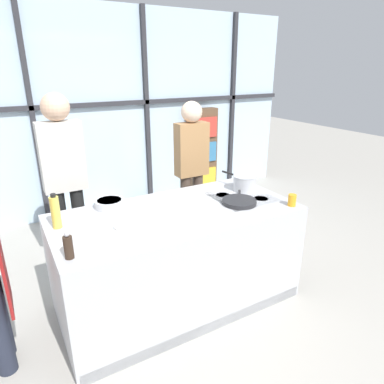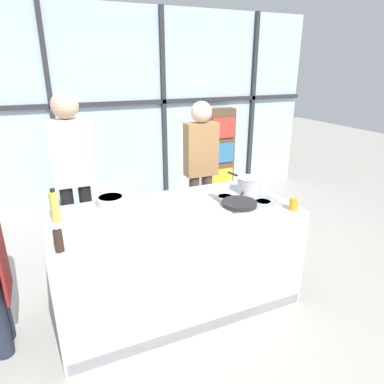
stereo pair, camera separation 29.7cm
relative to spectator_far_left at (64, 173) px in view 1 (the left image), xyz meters
name	(u,v)px [view 1 (the left image)]	position (x,y,z in m)	size (l,w,h in m)	color
ground_plane	(178,300)	(0.70, -0.98, -1.07)	(18.00, 18.00, 0.00)	#ADA89E
back_window_wall	(93,115)	(0.70, 1.48, 0.34)	(6.40, 0.10, 2.80)	silver
bookshelf	(203,153)	(2.35, 1.30, -0.36)	(0.46, 0.19, 1.41)	brown
demo_island	(178,258)	(0.70, -0.98, -0.62)	(2.03, 0.98, 0.90)	#B7BABF
spectator_far_left	(64,173)	(0.00, 0.00, 0.00)	(0.39, 0.25, 1.82)	black
spectator_center_left	(192,163)	(1.40, 0.00, -0.09)	(0.37, 0.23, 1.68)	#47382D
frying_pan	(239,201)	(1.26, -1.09, -0.15)	(0.40, 0.47, 0.04)	#232326
saucepan	(244,182)	(1.50, -0.85, -0.09)	(0.22, 0.41, 0.15)	silver
white_plate	(128,225)	(0.25, -1.04, -0.17)	(0.22, 0.22, 0.01)	white
mixing_bowl	(109,203)	(0.24, -0.61, -0.14)	(0.25, 0.25, 0.07)	silver
oil_bottle	(55,212)	(-0.22, -0.81, -0.05)	(0.07, 0.07, 0.27)	#E0CC4C
pepper_grinder	(68,246)	(-0.23, -1.30, -0.09)	(0.06, 0.06, 0.19)	#332319
juice_glass_near	(292,200)	(1.62, -1.36, -0.12)	(0.07, 0.07, 0.10)	orange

